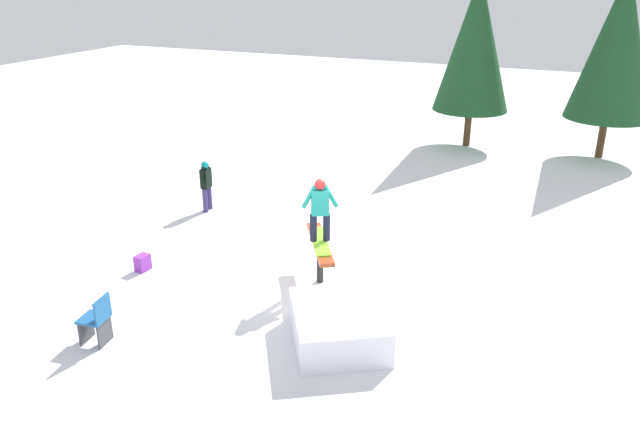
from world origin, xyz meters
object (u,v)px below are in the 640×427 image
Objects in this scene: bystander_black at (206,183)px; pine_tree_far at (475,43)px; rail_feature at (320,249)px; folding_chair at (97,321)px; backpack_on_snow at (143,263)px; pine_tree_near at (618,44)px; main_rider_on_rail at (320,212)px.

bystander_black is 10.62m from pine_tree_far.
bystander_black reaches higher than rail_feature.
folding_chair is 2.59× the size of backpack_on_snow.
pine_tree_far reaches higher than folding_chair.
bystander_black reaches higher than folding_chair.
rail_feature is 0.30× the size of pine_tree_near.
bystander_black is 13.43m from pine_tree_near.
rail_feature is 3.79m from backpack_on_snow.
pine_tree_near reaches higher than rail_feature.
backpack_on_snow is at bearing 76.82° from main_rider_on_rail.
rail_feature is at bearing 112.00° from backpack_on_snow.
rail_feature reaches higher than folding_chair.
pine_tree_near is 1.03× the size of pine_tree_far.
pine_tree_near reaches higher than backpack_on_snow.
folding_chair is at bearing 153.38° from pine_tree_near.
pine_tree_near is at bearing -54.96° from rail_feature.
folding_chair is 2.70m from backpack_on_snow.
folding_chair is at bearing 114.80° from main_rider_on_rail.
main_rider_on_rail is at bearing 0.00° from rail_feature.
bystander_black is 3.57m from backpack_on_snow.
pine_tree_far is at bearing -34.77° from bystander_black.
rail_feature reaches higher than backpack_on_snow.
main_rider_on_rail is 4.97m from bystander_black.
bystander_black is 0.22× the size of pine_tree_near.
folding_chair is (-3.49, 2.58, -1.11)m from main_rider_on_rail.
main_rider_on_rail is at bearing 135.23° from folding_chair.
pine_tree_far is (11.42, -0.71, 2.80)m from rail_feature.
main_rider_on_rail is 3.99m from backpack_on_snow.
main_rider_on_rail is (0.00, 0.00, 0.80)m from rail_feature.
bystander_black is 6.19m from folding_chair.
pine_tree_far is (8.97, -4.96, 2.79)m from bystander_black.
backpack_on_snow is (-3.46, -0.64, -0.58)m from bystander_black.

